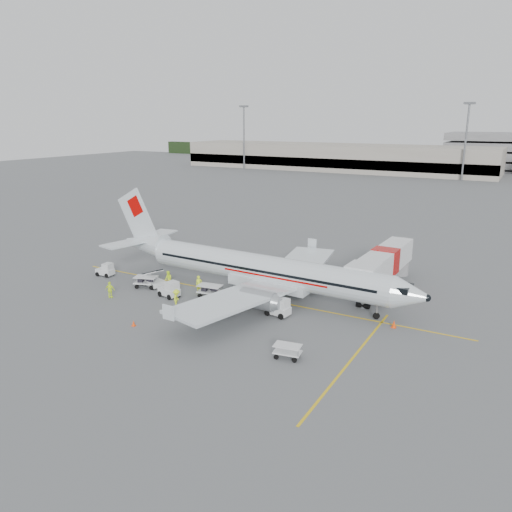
% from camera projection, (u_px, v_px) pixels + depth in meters
% --- Properties ---
extents(ground, '(360.00, 360.00, 0.00)m').
position_uv_depth(ground, '(246.00, 296.00, 51.14)').
color(ground, '#56595B').
extents(stripe_lead, '(44.00, 0.20, 0.01)m').
position_uv_depth(stripe_lead, '(246.00, 296.00, 51.14)').
color(stripe_lead, yellow).
rests_on(stripe_lead, ground).
extents(stripe_cross, '(0.20, 20.00, 0.01)m').
position_uv_depth(stripe_cross, '(352.00, 358.00, 37.81)').
color(stripe_cross, yellow).
rests_on(stripe_cross, ground).
extents(terminal_west, '(110.00, 22.00, 9.00)m').
position_uv_depth(terminal_west, '(333.00, 157.00, 178.16)').
color(terminal_west, gray).
rests_on(terminal_west, ground).
extents(treeline, '(300.00, 3.00, 6.00)m').
position_uv_depth(treeline, '(469.00, 157.00, 197.56)').
color(treeline, black).
rests_on(treeline, ground).
extents(mast_west, '(3.20, 1.20, 22.00)m').
position_uv_depth(mast_west, '(244.00, 138.00, 180.49)').
color(mast_west, slate).
rests_on(mast_west, ground).
extents(mast_center, '(3.20, 1.20, 22.00)m').
position_uv_depth(mast_center, '(465.00, 142.00, 145.14)').
color(mast_center, slate).
rests_on(mast_center, ground).
extents(aircraft, '(36.13, 28.82, 9.69)m').
position_uv_depth(aircraft, '(264.00, 250.00, 49.97)').
color(aircraft, silver).
rests_on(aircraft, ground).
extents(jet_bridge, '(3.79, 17.18, 4.48)m').
position_uv_depth(jet_bridge, '(384.00, 270.00, 52.47)').
color(jet_bridge, silver).
rests_on(jet_bridge, ground).
extents(belt_loader, '(5.30, 3.39, 2.69)m').
position_uv_depth(belt_loader, '(151.00, 273.00, 54.22)').
color(belt_loader, silver).
rests_on(belt_loader, ground).
extents(tug_fore, '(2.34, 1.51, 1.71)m').
position_uv_depth(tug_fore, '(278.00, 307.00, 45.89)').
color(tug_fore, silver).
rests_on(tug_fore, ground).
extents(tug_mid, '(2.42, 1.70, 1.70)m').
position_uv_depth(tug_mid, '(169.00, 289.00, 50.80)').
color(tug_mid, silver).
rests_on(tug_mid, ground).
extents(tug_aft, '(2.06, 1.26, 1.54)m').
position_uv_depth(tug_aft, '(105.00, 269.00, 57.65)').
color(tug_aft, silver).
rests_on(tug_aft, ground).
extents(cart_loaded_a, '(2.60, 1.75, 1.27)m').
position_uv_depth(cart_loaded_a, '(210.00, 291.00, 50.78)').
color(cart_loaded_a, silver).
rests_on(cart_loaded_a, ground).
extents(cart_loaded_b, '(2.70, 2.07, 1.24)m').
position_uv_depth(cart_loaded_b, '(146.00, 282.00, 53.66)').
color(cart_loaded_b, silver).
rests_on(cart_loaded_b, ground).
extents(cart_empty_a, '(2.43, 1.91, 1.11)m').
position_uv_depth(cart_empty_a, '(215.00, 308.00, 46.33)').
color(cart_empty_a, silver).
rests_on(cart_empty_a, ground).
extents(cart_empty_b, '(2.22, 1.50, 1.08)m').
position_uv_depth(cart_empty_b, '(287.00, 351.00, 37.77)').
color(cart_empty_b, silver).
rests_on(cart_empty_b, ground).
extents(cone_nose, '(0.42, 0.42, 0.69)m').
position_uv_depth(cone_nose, '(394.00, 324.00, 43.36)').
color(cone_nose, '#FF4208').
rests_on(cone_nose, ground).
extents(cone_port, '(0.35, 0.35, 0.57)m').
position_uv_depth(cone_port, '(330.00, 251.00, 67.41)').
color(cone_port, '#FF4208').
rests_on(cone_port, ground).
extents(cone_stbd, '(0.33, 0.33, 0.54)m').
position_uv_depth(cone_stbd, '(134.00, 323.00, 43.71)').
color(cone_stbd, '#FF4208').
rests_on(cone_stbd, ground).
extents(crew_a, '(0.77, 0.80, 1.85)m').
position_uv_depth(crew_a, '(199.00, 284.00, 51.93)').
color(crew_a, '#C6E421').
rests_on(crew_a, ground).
extents(crew_b, '(1.06, 0.97, 1.75)m').
position_uv_depth(crew_b, '(168.00, 279.00, 53.85)').
color(crew_b, '#C6E421').
rests_on(crew_b, ground).
extents(crew_c, '(1.21, 1.43, 1.92)m').
position_uv_depth(crew_c, '(177.00, 299.00, 47.56)').
color(crew_c, '#C6E421').
rests_on(crew_c, ground).
extents(crew_d, '(1.08, 0.70, 1.71)m').
position_uv_depth(crew_d, '(110.00, 290.00, 50.46)').
color(crew_d, '#C6E421').
rests_on(crew_d, ground).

